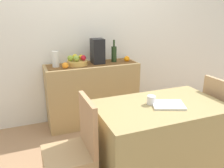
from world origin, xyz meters
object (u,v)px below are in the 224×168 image
object	(u,v)px
wine_bottle	(114,54)
open_book	(168,105)
dining_table	(158,140)
chair_by_corner	(224,133)
coffee_cup	(151,100)
coffee_maker	(98,51)
fruit_bowl	(77,63)
ceramic_vase	(55,59)
sideboard_console	(93,94)

from	to	relation	value
wine_bottle	open_book	size ratio (longest dim) A/B	1.10
dining_table	chair_by_corner	bearing A→B (deg)	-0.04
wine_bottle	coffee_cup	world-z (taller)	wine_bottle
coffee_maker	dining_table	distance (m)	1.45
wine_bottle	coffee_maker	distance (m)	0.24
chair_by_corner	coffee_maker	bearing A→B (deg)	129.08
dining_table	wine_bottle	bearing A→B (deg)	87.71
fruit_bowl	ceramic_vase	bearing A→B (deg)	180.00
ceramic_vase	dining_table	distance (m)	1.59
sideboard_console	chair_by_corner	bearing A→B (deg)	-48.72
open_book	chair_by_corner	size ratio (longest dim) A/B	0.31
sideboard_console	dining_table	xyz separation A→B (m)	(0.27, -1.28, -0.06)
chair_by_corner	dining_table	bearing A→B (deg)	179.96
wine_bottle	sideboard_console	bearing A→B (deg)	180.00
fruit_bowl	chair_by_corner	world-z (taller)	fruit_bowl
wine_bottle	coffee_cup	bearing A→B (deg)	-95.83
coffee_maker	chair_by_corner	size ratio (longest dim) A/B	0.37
sideboard_console	coffee_cup	world-z (taller)	sideboard_console
wine_bottle	chair_by_corner	size ratio (longest dim) A/B	0.34
coffee_maker	open_book	world-z (taller)	coffee_maker
sideboard_console	coffee_maker	bearing A→B (deg)	0.00
ceramic_vase	chair_by_corner	xyz separation A→B (m)	(1.60, -1.28, -0.70)
dining_table	open_book	distance (m)	0.38
fruit_bowl	wine_bottle	bearing A→B (deg)	-0.00
open_book	coffee_cup	xyz separation A→B (m)	(-0.13, 0.09, 0.03)
open_book	chair_by_corner	xyz separation A→B (m)	(0.80, 0.04, -0.48)
wine_bottle	ceramic_vase	bearing A→B (deg)	180.00
dining_table	open_book	xyz separation A→B (m)	(0.05, -0.04, 0.38)
fruit_bowl	dining_table	distance (m)	1.46
wine_bottle	dining_table	distance (m)	1.41
sideboard_console	ceramic_vase	world-z (taller)	ceramic_vase
ceramic_vase	wine_bottle	bearing A→B (deg)	-0.00
ceramic_vase	open_book	distance (m)	1.56
fruit_bowl	ceramic_vase	distance (m)	0.29
coffee_maker	chair_by_corner	distance (m)	1.81
dining_table	chair_by_corner	xyz separation A→B (m)	(0.85, -0.00, -0.10)
sideboard_console	coffee_maker	distance (m)	0.60
coffee_cup	fruit_bowl	bearing A→B (deg)	107.68
ceramic_vase	chair_by_corner	distance (m)	2.16
ceramic_vase	open_book	bearing A→B (deg)	-58.81
coffee_maker	open_book	size ratio (longest dim) A/B	1.19
dining_table	coffee_cup	distance (m)	0.42
ceramic_vase	chair_by_corner	size ratio (longest dim) A/B	0.23
open_book	fruit_bowl	bearing A→B (deg)	133.44
wine_bottle	chair_by_corner	xyz separation A→B (m)	(0.80, -1.28, -0.71)
wine_bottle	coffee_maker	bearing A→B (deg)	180.00
sideboard_console	coffee_maker	xyz separation A→B (m)	(0.08, 0.00, 0.60)
fruit_bowl	chair_by_corner	size ratio (longest dim) A/B	0.30
wine_bottle	coffee_cup	distance (m)	1.25
coffee_cup	wine_bottle	bearing A→B (deg)	84.17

